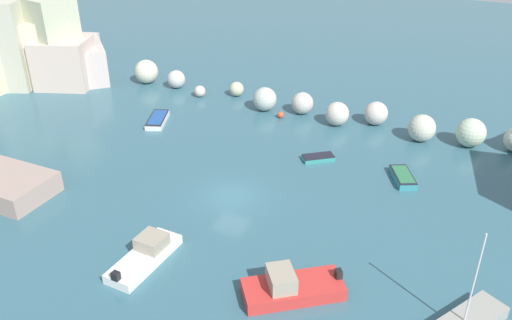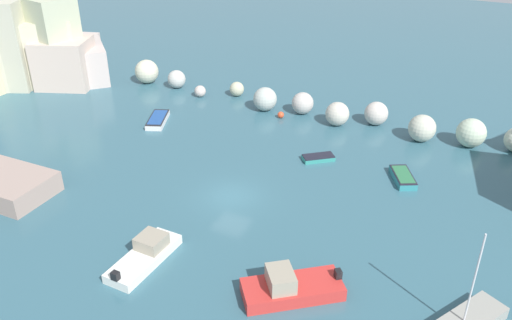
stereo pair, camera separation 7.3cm
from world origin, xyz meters
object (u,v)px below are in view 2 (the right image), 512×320
object	(u,v)px
moored_boat_3	(158,120)
moored_boat_5	(318,158)
moored_boat_1	(403,177)
stone_dock	(3,184)
channel_buoy	(281,115)
moored_boat_4	(146,254)
moored_boat_0	(290,287)

from	to	relation	value
moored_boat_3	moored_boat_5	bearing A→B (deg)	65.81
moored_boat_1	moored_boat_3	size ratio (longest dim) A/B	0.81
stone_dock	channel_buoy	xyz separation A→B (m)	(12.89, 21.44, -0.46)
moored_boat_3	moored_boat_4	world-z (taller)	moored_boat_4
stone_dock	moored_boat_4	size ratio (longest dim) A/B	1.36
moored_boat_0	moored_boat_4	world-z (taller)	moored_boat_0
moored_boat_4	moored_boat_3	bearing A→B (deg)	34.81
channel_buoy	moored_boat_1	xyz separation A→B (m)	(13.19, -6.78, -0.02)
moored_boat_5	moored_boat_1	bearing A→B (deg)	138.88
moored_boat_4	moored_boat_0	bearing A→B (deg)	-81.91
channel_buoy	moored_boat_0	distance (m)	24.47
moored_boat_4	moored_boat_5	bearing A→B (deg)	-15.11
moored_boat_1	stone_dock	bearing A→B (deg)	91.54
moored_boat_5	moored_boat_3	bearing A→B (deg)	-40.46
stone_dock	channel_buoy	distance (m)	25.02
stone_dock	moored_boat_5	distance (m)	24.26
stone_dock	moored_boat_4	distance (m)	14.23
moored_boat_3	moored_boat_5	world-z (taller)	moored_boat_3
moored_boat_1	moored_boat_4	distance (m)	20.37
channel_buoy	moored_boat_3	xyz separation A→B (m)	(-10.07, -6.07, -0.03)
stone_dock	channel_buoy	world-z (taller)	stone_dock
moored_boat_0	moored_boat_3	bearing A→B (deg)	-76.45
stone_dock	moored_boat_0	bearing A→B (deg)	-1.90
stone_dock	moored_boat_0	world-z (taller)	moored_boat_0
moored_boat_0	moored_boat_3	xyz separation A→B (m)	(-20.33, 16.14, -0.30)
stone_dock	moored_boat_4	bearing A→B (deg)	-7.32
moored_boat_0	moored_boat_1	bearing A→B (deg)	-138.74
moored_boat_1	moored_boat_5	xyz separation A→B (m)	(-6.97, 0.27, -0.09)
moored_boat_4	moored_boat_5	xyz separation A→B (m)	(5.00, 16.74, -0.29)
moored_boat_0	moored_boat_5	distance (m)	16.22
moored_boat_3	moored_boat_4	size ratio (longest dim) A/B	0.79
channel_buoy	moored_boat_3	world-z (taller)	channel_buoy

